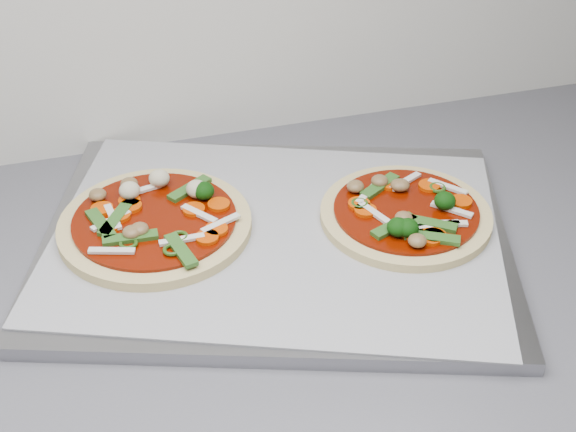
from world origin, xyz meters
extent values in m
cube|color=#56555C|center=(0.00, 1.30, 0.88)|extent=(3.60, 0.60, 0.04)
cube|color=gray|center=(-0.20, 1.34, 0.91)|extent=(0.60, 0.51, 0.02)
cube|color=#A4A5AA|center=(-0.20, 1.34, 0.92)|extent=(0.58, 0.51, 0.00)
cylinder|color=#D4BA7B|center=(-0.33, 1.39, 0.92)|extent=(0.30, 0.30, 0.01)
cylinder|color=#5F0F01|center=(-0.33, 1.39, 0.93)|extent=(0.25, 0.25, 0.00)
ellipsoid|color=brown|center=(-0.35, 1.45, 0.94)|extent=(0.03, 0.03, 0.01)
ellipsoid|color=brown|center=(-0.35, 1.36, 0.94)|extent=(0.02, 0.02, 0.01)
cube|color=silver|center=(-0.28, 1.38, 0.94)|extent=(0.04, 0.04, 0.00)
ellipsoid|color=#C0B998|center=(-0.28, 1.41, 0.94)|extent=(0.03, 0.03, 0.02)
cube|color=silver|center=(-0.38, 1.39, 0.94)|extent=(0.05, 0.03, 0.00)
cube|color=#356320|center=(-0.37, 1.39, 0.94)|extent=(0.04, 0.06, 0.00)
torus|color=#254812|center=(-0.36, 1.34, 0.94)|extent=(0.03, 0.03, 0.00)
cube|color=#356320|center=(-0.36, 1.35, 0.94)|extent=(0.06, 0.02, 0.00)
torus|color=#254812|center=(-0.32, 1.32, 0.94)|extent=(0.02, 0.02, 0.00)
cylinder|color=#D54700|center=(-0.35, 1.42, 0.94)|extent=(0.04, 0.04, 0.00)
cylinder|color=#D54700|center=(-0.35, 1.41, 0.94)|extent=(0.04, 0.04, 0.00)
ellipsoid|color=brown|center=(-0.31, 1.45, 0.94)|extent=(0.02, 0.02, 0.01)
cylinder|color=#D54700|center=(-0.38, 1.42, 0.94)|extent=(0.03, 0.03, 0.00)
ellipsoid|color=brown|center=(-0.36, 1.36, 0.94)|extent=(0.03, 0.03, 0.01)
cube|color=#356320|center=(-0.31, 1.32, 0.94)|extent=(0.03, 0.06, 0.00)
cube|color=#356320|center=(-0.39, 1.39, 0.94)|extent=(0.03, 0.06, 0.00)
cylinder|color=#D54700|center=(-0.37, 1.40, 0.94)|extent=(0.03, 0.03, 0.00)
cube|color=silver|center=(-0.34, 1.44, 0.94)|extent=(0.05, 0.02, 0.00)
cylinder|color=#D54700|center=(-0.26, 1.39, 0.94)|extent=(0.03, 0.03, 0.00)
cube|color=silver|center=(-0.37, 1.40, 0.94)|extent=(0.02, 0.05, 0.00)
cube|color=silver|center=(-0.31, 1.34, 0.94)|extent=(0.05, 0.01, 0.00)
ellipsoid|color=brown|center=(-0.39, 1.44, 0.94)|extent=(0.02, 0.02, 0.01)
cube|color=silver|center=(-0.26, 1.35, 0.94)|extent=(0.05, 0.03, 0.00)
cube|color=#356320|center=(-0.28, 1.43, 0.94)|extent=(0.06, 0.04, 0.00)
cylinder|color=#D54700|center=(-0.38, 1.38, 0.94)|extent=(0.04, 0.04, 0.00)
cylinder|color=#D54700|center=(-0.28, 1.33, 0.94)|extent=(0.03, 0.03, 0.00)
cylinder|color=#D54700|center=(-0.27, 1.34, 0.94)|extent=(0.03, 0.03, 0.00)
ellipsoid|color=#C0B998|center=(-0.31, 1.45, 0.94)|extent=(0.03, 0.03, 0.02)
torus|color=#254812|center=(-0.31, 1.34, 0.94)|extent=(0.03, 0.03, 0.00)
cylinder|color=#D54700|center=(-0.29, 1.39, 0.94)|extent=(0.03, 0.03, 0.00)
cube|color=silver|center=(-0.38, 1.34, 0.94)|extent=(0.05, 0.02, 0.00)
ellipsoid|color=#C0B998|center=(-0.35, 1.43, 0.94)|extent=(0.03, 0.03, 0.02)
ellipsoid|color=#113D0B|center=(-0.27, 1.41, 0.94)|extent=(0.03, 0.03, 0.02)
cylinder|color=#D4BA7B|center=(-0.06, 1.33, 0.92)|extent=(0.21, 0.21, 0.01)
cylinder|color=#5F0F01|center=(-0.06, 1.33, 0.93)|extent=(0.17, 0.17, 0.00)
cube|color=silver|center=(-0.04, 1.29, 0.93)|extent=(0.05, 0.01, 0.00)
cube|color=#356320|center=(-0.08, 1.30, 0.93)|extent=(0.06, 0.03, 0.00)
cylinder|color=#D54700|center=(-0.06, 1.27, 0.93)|extent=(0.03, 0.03, 0.00)
cube|color=#356320|center=(-0.07, 1.37, 0.93)|extent=(0.06, 0.04, 0.00)
cube|color=#356320|center=(-0.05, 1.27, 0.93)|extent=(0.06, 0.04, 0.00)
cylinder|color=#D54700|center=(-0.02, 1.36, 0.93)|extent=(0.03, 0.03, 0.00)
ellipsoid|color=brown|center=(-0.05, 1.36, 0.94)|extent=(0.03, 0.03, 0.01)
torus|color=#254812|center=(-0.01, 1.35, 0.93)|extent=(0.02, 0.02, 0.00)
cube|color=silver|center=(0.00, 1.35, 0.93)|extent=(0.04, 0.04, 0.00)
ellipsoid|color=#113D0B|center=(-0.02, 1.32, 0.94)|extent=(0.03, 0.03, 0.02)
cylinder|color=#D54700|center=(-0.05, 1.27, 0.93)|extent=(0.04, 0.04, 0.00)
torus|color=#254812|center=(-0.11, 1.35, 0.93)|extent=(0.02, 0.02, 0.00)
ellipsoid|color=brown|center=(-0.10, 1.38, 0.94)|extent=(0.03, 0.03, 0.01)
cube|color=#356320|center=(-0.05, 1.29, 0.93)|extent=(0.06, 0.05, 0.00)
ellipsoid|color=#113D0B|center=(-0.09, 1.29, 0.94)|extent=(0.03, 0.03, 0.02)
cylinder|color=#D54700|center=(-0.07, 1.28, 0.93)|extent=(0.03, 0.03, 0.00)
cube|color=silver|center=(-0.10, 1.32, 0.93)|extent=(0.02, 0.05, 0.00)
cube|color=silver|center=(-0.07, 1.29, 0.93)|extent=(0.05, 0.01, 0.00)
cube|color=silver|center=(-0.04, 1.37, 0.93)|extent=(0.05, 0.03, 0.00)
ellipsoid|color=brown|center=(-0.07, 1.30, 0.94)|extent=(0.03, 0.03, 0.01)
cube|color=silver|center=(-0.01, 1.31, 0.93)|extent=(0.04, 0.04, 0.00)
cylinder|color=#D54700|center=(0.01, 1.32, 0.93)|extent=(0.03, 0.03, 0.00)
cylinder|color=#D54700|center=(-0.06, 1.29, 0.93)|extent=(0.03, 0.03, 0.00)
cylinder|color=#D54700|center=(-0.06, 1.37, 0.93)|extent=(0.03, 0.03, 0.00)
cube|color=silver|center=(-0.03, 1.29, 0.93)|extent=(0.05, 0.02, 0.00)
cylinder|color=#D54700|center=(-0.10, 1.33, 0.93)|extent=(0.03, 0.03, 0.00)
cube|color=silver|center=(-0.09, 1.36, 0.93)|extent=(0.04, 0.04, 0.00)
ellipsoid|color=brown|center=(-0.05, 1.36, 0.94)|extent=(0.02, 0.02, 0.01)
ellipsoid|color=brown|center=(-0.07, 1.38, 0.94)|extent=(0.03, 0.03, 0.01)
cylinder|color=#D54700|center=(-0.11, 1.35, 0.93)|extent=(0.03, 0.03, 0.00)
ellipsoid|color=brown|center=(-0.07, 1.26, 0.94)|extent=(0.03, 0.03, 0.01)
ellipsoid|color=#113D0B|center=(-0.08, 1.28, 0.94)|extent=(0.03, 0.03, 0.02)
cylinder|color=#D54700|center=(-0.05, 1.27, 0.93)|extent=(0.03, 0.03, 0.00)
camera|label=1|loc=(-0.39, 0.67, 1.45)|focal=50.00mm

